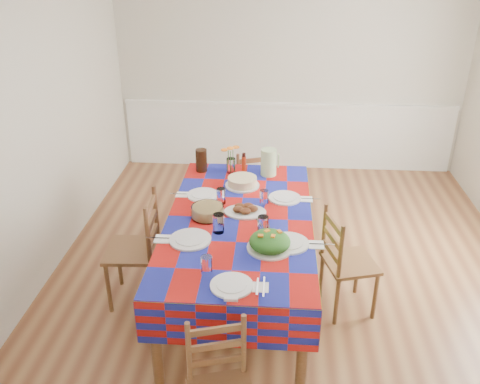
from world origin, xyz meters
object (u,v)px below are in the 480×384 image
Objects in this scene: meat_platter at (245,210)px; chair_right at (345,263)px; dining_table at (240,228)px; chair_left at (137,250)px; tea_pitcher at (201,160)px; green_pitcher at (269,162)px; chair_far at (250,188)px.

meat_platter is 0.37× the size of chair_right.
chair_right is (0.84, -0.10, -0.41)m from meat_platter.
chair_left is at bearing 179.83° from dining_table.
green_pitcher is at bearing -3.68° from tea_pitcher.
green_pitcher is at bearing 20.97° from chair_right.
chair_left is (-0.44, -0.90, -0.46)m from tea_pitcher.
green_pitcher reaches higher than meat_platter.
chair_right is at bearing -0.80° from dining_table.
tea_pitcher is (-0.47, 0.81, 0.08)m from meat_platter.
chair_right is (0.86, -1.40, 0.02)m from chair_far.
chair_far is at bearing 89.44° from dining_table.
tea_pitcher is at bearing 28.10° from chair_far.
chair_far is at bearing 15.43° from chair_right.
green_pitcher reaches higher than chair_right.
green_pitcher reaches higher than chair_left.
green_pitcher is 1.16× the size of tea_pitcher.
green_pitcher is 0.25× the size of chair_left.
dining_table is at bearing 72.88° from chair_right.
dining_table is at bearing -103.72° from green_pitcher.
tea_pitcher reaches higher than dining_table.
tea_pitcher is 0.24× the size of chair_far.
chair_right reaches higher than chair_far.
green_pitcher reaches higher than tea_pitcher.
meat_platter is 1.36m from chair_far.
chair_right is (0.88, -0.01, -0.29)m from dining_table.
tea_pitcher is (-0.65, 0.04, -0.02)m from green_pitcher.
dining_table is 0.92m from green_pitcher.
chair_right is at bearing -52.71° from green_pitcher.
chair_far is (-0.20, 0.52, -0.53)m from green_pitcher.
chair_left reaches higher than dining_table.
chair_left is at bearing -141.53° from green_pitcher.
dining_table is 2.32× the size of chair_right.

